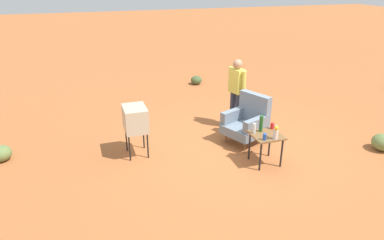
% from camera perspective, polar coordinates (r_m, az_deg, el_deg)
% --- Properties ---
extents(ground_plane, '(60.00, 60.00, 0.00)m').
position_cam_1_polar(ground_plane, '(7.58, 7.93, -3.96)').
color(ground_plane, '#AD6033').
extents(armchair, '(1.00, 1.02, 1.06)m').
position_cam_1_polar(armchair, '(7.51, 9.16, -0.09)').
color(armchair, brown).
rests_on(armchair, ground).
extents(side_table, '(0.56, 0.56, 0.61)m').
position_cam_1_polar(side_table, '(6.71, 12.19, -3.06)').
color(side_table, black).
rests_on(side_table, ground).
extents(tv_on_stand, '(0.60, 0.45, 1.03)m').
position_cam_1_polar(tv_on_stand, '(6.86, -9.37, 0.17)').
color(tv_on_stand, black).
rests_on(tv_on_stand, ground).
extents(person_standing, '(0.55, 0.31, 1.64)m').
position_cam_1_polar(person_standing, '(8.11, 7.38, 5.09)').
color(person_standing, '#2D3347').
rests_on(person_standing, ground).
extents(soda_can_blue, '(0.07, 0.07, 0.12)m').
position_cam_1_polar(soda_can_blue, '(6.43, 11.94, -2.74)').
color(soda_can_blue, blue).
rests_on(soda_can_blue, side_table).
extents(bottle_wine_green, '(0.07, 0.07, 0.32)m').
position_cam_1_polar(bottle_wine_green, '(6.72, 11.37, -0.60)').
color(bottle_wine_green, '#1E5623').
rests_on(bottle_wine_green, side_table).
extents(soda_can_red, '(0.07, 0.07, 0.12)m').
position_cam_1_polar(soda_can_red, '(6.92, 13.14, -0.95)').
color(soda_can_red, red).
rests_on(soda_can_red, side_table).
extents(bottle_short_clear, '(0.06, 0.06, 0.20)m').
position_cam_1_polar(bottle_short_clear, '(6.64, 10.26, -1.35)').
color(bottle_short_clear, silver).
rests_on(bottle_short_clear, side_table).
extents(flower_vase, '(0.14, 0.10, 0.27)m').
position_cam_1_polar(flower_vase, '(6.47, 13.71, -1.89)').
color(flower_vase, silver).
rests_on(flower_vase, side_table).
extents(shrub_near, '(0.45, 0.45, 0.35)m').
position_cam_1_polar(shrub_near, '(8.23, 29.09, -3.24)').
color(shrub_near, olive).
rests_on(shrub_near, ground).
extents(shrub_far, '(0.41, 0.41, 0.32)m').
position_cam_1_polar(shrub_far, '(7.78, -29.13, -4.85)').
color(shrub_far, olive).
rests_on(shrub_far, ground).
extents(shrub_lone, '(0.37, 0.37, 0.28)m').
position_cam_1_polar(shrub_lone, '(11.57, 0.72, 6.63)').
color(shrub_lone, '#475B33').
rests_on(shrub_lone, ground).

